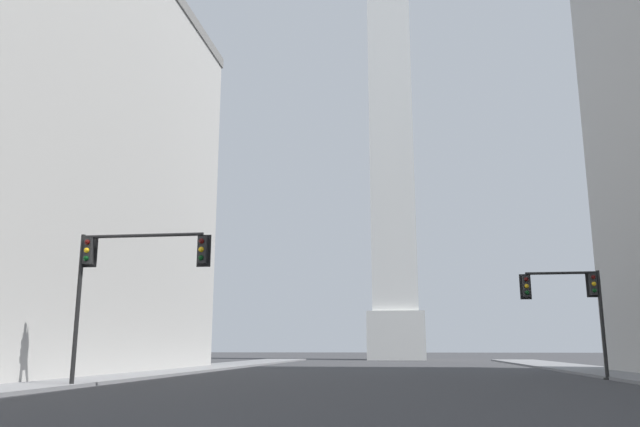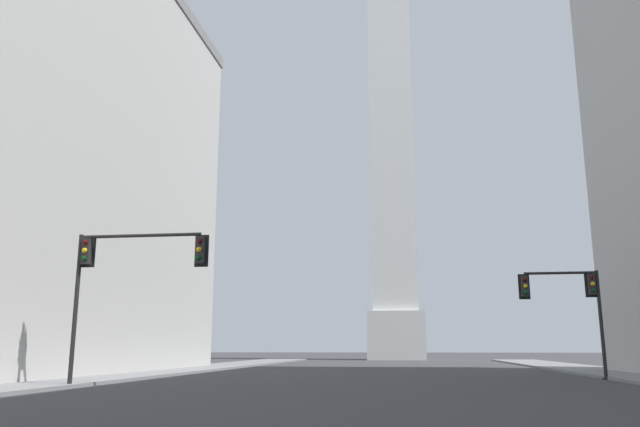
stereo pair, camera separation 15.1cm
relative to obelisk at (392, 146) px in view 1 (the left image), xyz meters
The scene contains 4 objects.
sidewalk_left 61.77m from the obelisk, 104.78° to the right, with size 5.00×98.88×0.15m, color slate.
obelisk is the anchor object (origin of this frame).
traffic_light_mid_left 64.75m from the obelisk, 99.54° to the right, with size 5.72×0.50×6.22m.
traffic_light_mid_right 56.41m from the obelisk, 78.51° to the right, with size 4.11×0.50×5.46m.
Camera 1 is at (1.69, -0.95, 1.58)m, focal length 35.00 mm.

